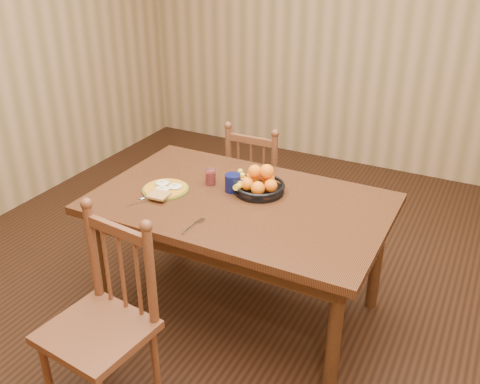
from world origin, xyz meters
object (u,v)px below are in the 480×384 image
at_px(fruit_bowl, 259,184).
at_px(breakfast_plate, 165,189).
at_px(coffee_mug, 234,183).
at_px(chair_far, 259,185).
at_px(chair_near, 103,323).
at_px(dining_table, 240,214).

bearing_deg(fruit_bowl, breakfast_plate, -153.91).
bearing_deg(fruit_bowl, coffee_mug, -156.69).
distance_m(chair_far, fruit_bowl, 0.80).
distance_m(chair_near, fruit_bowl, 1.12).
relative_size(chair_far, fruit_bowl, 2.81).
bearing_deg(chair_far, dining_table, 106.42).
distance_m(chair_far, breakfast_plate, 0.95).
distance_m(dining_table, fruit_bowl, 0.20).
distance_m(dining_table, chair_far, 0.85).
xyz_separation_m(chair_near, coffee_mug, (0.16, 0.98, 0.33)).
relative_size(dining_table, breakfast_plate, 5.52).
bearing_deg(fruit_bowl, dining_table, -108.46).
height_order(chair_far, chair_near, chair_near).
height_order(chair_near, coffee_mug, chair_near).
relative_size(chair_far, coffee_mug, 6.80).
distance_m(dining_table, coffee_mug, 0.18).
bearing_deg(dining_table, chair_near, -105.14).
bearing_deg(breakfast_plate, chair_near, -77.04).
xyz_separation_m(dining_table, chair_far, (-0.25, 0.78, -0.22)).
relative_size(chair_far, chair_near, 0.93).
bearing_deg(chair_far, coffee_mug, 102.12).
relative_size(breakfast_plate, coffee_mug, 2.17).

